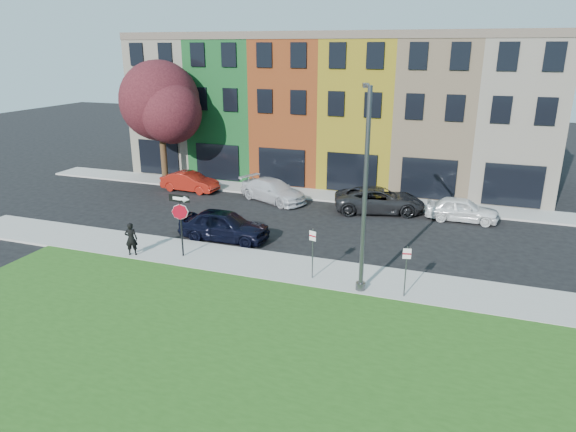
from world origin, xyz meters
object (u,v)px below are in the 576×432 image
at_px(sedan_near, 224,225).
at_px(street_lamp, 365,192).
at_px(man, 131,239).
at_px(stop_sign, 180,213).

relative_size(sedan_near, street_lamp, 0.59).
distance_m(sedan_near, street_lamp, 9.15).
distance_m(man, sedan_near, 4.71).
relative_size(stop_sign, sedan_near, 0.63).
bearing_deg(street_lamp, man, 165.53).
height_order(man, street_lamp, street_lamp).
distance_m(stop_sign, sedan_near, 3.31).
xyz_separation_m(stop_sign, man, (-2.34, -0.67, -1.34)).
relative_size(man, street_lamp, 0.20).
xyz_separation_m(sedan_near, street_lamp, (7.82, -3.34, 3.40)).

